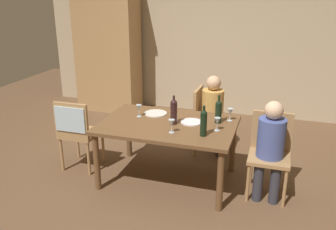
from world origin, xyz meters
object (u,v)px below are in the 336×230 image
wine_glass_near_right (230,112)px  wine_bottle_dark_red (174,111)px  dining_table (168,130)px  person_woman_host (214,109)px  chair_far_right (206,116)px  chair_right_end (270,148)px  wine_bottle_short_olive (204,122)px  dinner_plate_host (191,122)px  wine_glass_near_left (172,123)px  chair_left_end (75,127)px  dinner_plate_guest_left (156,113)px  wine_glass_centre (139,108)px  armoire_cabinet (108,51)px  wine_glass_far (217,121)px  wine_bottle_tall_green (219,111)px

wine_glass_near_right → wine_bottle_dark_red: bearing=-153.2°
dining_table → person_woman_host: person_woman_host is taller
chair_far_right → chair_right_end: 1.21m
chair_right_end → wine_bottle_short_olive: size_ratio=2.77×
dining_table → dinner_plate_host: 0.29m
chair_far_right → wine_glass_near_left: 1.21m
person_woman_host → wine_bottle_dark_red: (-0.30, -0.91, 0.24)m
chair_left_end → wine_glass_near_right: size_ratio=6.17×
chair_far_right → dinner_plate_guest_left: (-0.50, -0.64, 0.20)m
chair_right_end → dining_table: bearing=4.3°
wine_glass_centre → wine_glass_near_right: 1.08m
person_woman_host → dinner_plate_host: bearing=-8.5°
wine_glass_near_left → wine_glass_near_right: (0.54, 0.56, 0.00)m
wine_bottle_short_olive → wine_glass_near_left: (-0.34, -0.02, -0.05)m
dinner_plate_host → armoire_cabinet: bearing=134.3°
dinner_plate_guest_left → dinner_plate_host: bearing=-18.0°
dining_table → wine_glass_near_right: wine_glass_near_right is taller
chair_left_end → person_woman_host: size_ratio=0.83×
wine_glass_centre → dinner_plate_guest_left: (0.16, 0.15, -0.10)m
person_woman_host → wine_glass_far: person_woman_host is taller
chair_left_end → chair_far_right: bearing=36.1°
armoire_cabinet → chair_right_end: bearing=-35.9°
wine_glass_near_left → wine_glass_far: (0.46, 0.21, 0.00)m
wine_bottle_dark_red → wine_glass_far: bearing=-5.6°
dining_table → dinner_plate_host: dinner_plate_host is taller
chair_far_right → wine_glass_near_left: chair_far_right is taller
chair_left_end → wine_bottle_dark_red: 1.26m
wine_glass_centre → wine_glass_far: 0.99m
wine_bottle_tall_green → dinner_plate_host: 0.34m
armoire_cabinet → dinner_plate_host: bearing=-45.7°
chair_far_right → dinner_plate_host: size_ratio=3.67×
person_woman_host → wine_glass_far: 1.00m
dinner_plate_guest_left → wine_glass_near_right: bearing=2.4°
armoire_cabinet → dining_table: 2.98m
dining_table → wine_glass_far: (0.58, -0.05, 0.19)m
chair_left_end → wine_glass_near_left: size_ratio=6.17×
dinner_plate_guest_left → chair_right_end: bearing=-7.1°
chair_far_right → armoire_cabinet: bearing=-122.7°
armoire_cabinet → wine_glass_centre: size_ratio=14.63×
dinner_plate_host → dinner_plate_guest_left: bearing=162.0°
armoire_cabinet → wine_bottle_dark_red: armoire_cabinet is taller
chair_right_end → wine_glass_near_right: 0.61m
wine_glass_near_left → wine_bottle_dark_red: bearing=102.0°
chair_far_right → dinner_plate_host: chair_far_right is taller
chair_left_end → dinner_plate_host: 1.43m
wine_glass_centre → wine_glass_near_right: bearing=10.2°
chair_right_end → wine_bottle_tall_green: size_ratio=2.75×
wine_bottle_tall_green → wine_glass_centre: 0.95m
chair_far_right → dinner_plate_guest_left: size_ratio=3.31×
armoire_cabinet → wine_bottle_dark_red: 3.00m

